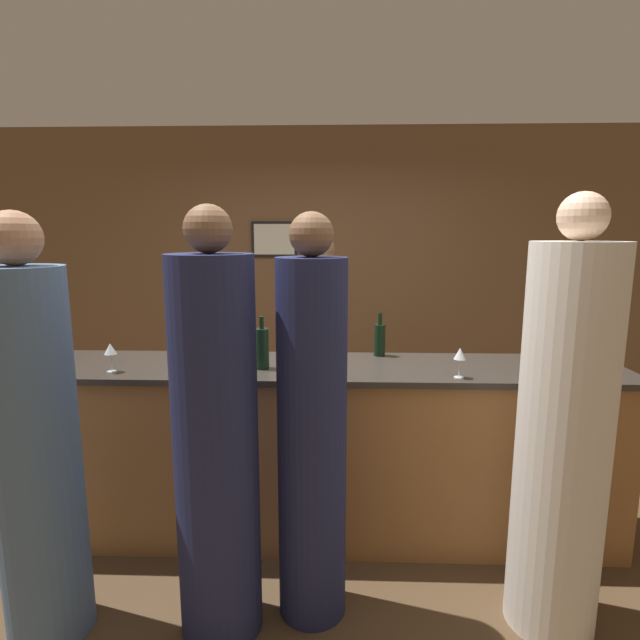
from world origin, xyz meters
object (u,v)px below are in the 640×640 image
guest_2 (216,445)px  wine_bottle_1 (262,348)px  guest_0 (563,437)px  guest_1 (35,449)px  bartender (322,364)px  wine_bottle_0 (380,339)px  guest_3 (312,436)px

guest_2 → wine_bottle_1: (0.11, 0.69, 0.28)m
guest_0 → guest_1: size_ratio=1.04×
bartender → guest_1: bearing=53.8°
wine_bottle_0 → wine_bottle_1: wine_bottle_1 is taller
guest_3 → wine_bottle_0: guest_3 is taller
wine_bottle_1 → guest_2: bearing=-98.7°
guest_2 → guest_3: bearing=16.0°
bartender → wine_bottle_1: (-0.31, -0.90, 0.33)m
guest_0 → wine_bottle_0: guest_0 is taller
bartender → guest_3: (0.00, -1.47, 0.05)m
guest_2 → guest_3: guest_2 is taller
guest_2 → guest_3: (0.41, 0.12, -0.00)m
wine_bottle_0 → guest_2: bearing=-128.1°
guest_0 → guest_2: 1.53m
wine_bottle_0 → guest_0: bearing=-51.7°
guest_2 → wine_bottle_0: 1.31m
guest_1 → guest_2: guest_2 is taller
guest_1 → guest_3: (1.20, 0.16, 0.01)m
guest_0 → guest_2: size_ratio=1.03×
guest_0 → guest_3: (-1.12, 0.04, -0.02)m
guest_2 → guest_1: bearing=-176.6°
bartender → guest_2: guest_2 is taller
bartender → wine_bottle_1: bearing=71.1°
guest_1 → wine_bottle_1: 1.19m
bartender → guest_1: (-1.20, -1.64, 0.04)m
guest_2 → guest_3: 0.43m
guest_2 → wine_bottle_1: size_ratio=6.44×
guest_0 → wine_bottle_1: guest_0 is taller
guest_1 → wine_bottle_1: (0.89, 0.73, 0.29)m
bartender → guest_3: size_ratio=0.94×
guest_1 → guest_2: size_ratio=0.99×
guest_3 → wine_bottle_0: size_ratio=7.00×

